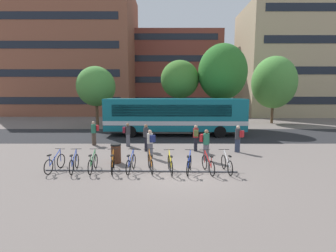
{
  "coord_description": "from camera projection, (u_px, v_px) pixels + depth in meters",
  "views": [
    {
      "loc": [
        -0.62,
        -11.03,
        3.76
      ],
      "look_at": [
        -0.58,
        4.72,
        1.58
      ],
      "focal_mm": 26.23,
      "sensor_mm": 36.0,
      "label": 1
    }
  ],
  "objects": [
    {
      "name": "building_left_wing",
      "position": [
        73.0,
        54.0,
        42.87
      ],
      "size": [
        21.1,
        13.56,
        20.58
      ],
      "color": "brown",
      "rests_on": "ground"
    },
    {
      "name": "street_tree_2",
      "position": [
        179.0,
        80.0,
        25.85
      ],
      "size": [
        4.01,
        4.01,
        7.08
      ],
      "color": "brown",
      "rests_on": "ground"
    },
    {
      "name": "street_tree_0",
      "position": [
        95.0,
        86.0,
        26.94
      ],
      "size": [
        4.2,
        4.2,
        6.57
      ],
      "color": "brown",
      "rests_on": "ground"
    },
    {
      "name": "ground",
      "position": [
        181.0,
        173.0,
        11.45
      ],
      "size": [
        200.0,
        200.0,
        0.0
      ],
      "primitive_type": "plane",
      "color": "#6B605B"
    },
    {
      "name": "trash_bin",
      "position": [
        115.0,
        153.0,
        13.08
      ],
      "size": [
        0.55,
        0.55,
        1.03
      ],
      "color": "#4C2819",
      "rests_on": "ground"
    },
    {
      "name": "parked_bicycle_green_2",
      "position": [
        92.0,
        163.0,
        11.71
      ],
      "size": [
        0.52,
        1.72,
        0.99
      ],
      "rotation": [
        0.0,
        0.0,
        1.61
      ],
      "color": "black",
      "rests_on": "ground"
    },
    {
      "name": "commuter_red_pack_3",
      "position": [
        94.0,
        131.0,
        17.41
      ],
      "size": [
        0.61,
        0.54,
        1.72
      ],
      "rotation": [
        0.0,
        0.0,
        3.69
      ],
      "color": "#47382D",
      "rests_on": "ground"
    },
    {
      "name": "commuter_maroon_pack_5",
      "position": [
        127.0,
        133.0,
        17.07
      ],
      "size": [
        0.54,
        0.37,
        1.63
      ],
      "rotation": [
        0.0,
        0.0,
        0.08
      ],
      "color": "#565660",
      "rests_on": "ground"
    },
    {
      "name": "parked_bicycle_white_9",
      "position": [
        226.0,
        164.0,
        11.58
      ],
      "size": [
        0.52,
        1.72,
        0.99
      ],
      "rotation": [
        0.0,
        0.0,
        1.64
      ],
      "color": "black",
      "rests_on": "ground"
    },
    {
      "name": "commuter_olive_pack_4",
      "position": [
        195.0,
        136.0,
        15.67
      ],
      "size": [
        0.35,
        0.53,
        1.69
      ],
      "rotation": [
        0.0,
        0.0,
        1.53
      ],
      "color": "black",
      "rests_on": "ground"
    },
    {
      "name": "parked_bicycle_red_8",
      "position": [
        207.0,
        165.0,
        11.52
      ],
      "size": [
        0.53,
        1.7,
        0.99
      ],
      "rotation": [
        0.0,
        0.0,
        1.76
      ],
      "color": "black",
      "rests_on": "ground"
    },
    {
      "name": "commuter_red_pack_2",
      "position": [
        238.0,
        137.0,
        15.36
      ],
      "size": [
        0.6,
        0.57,
        1.7
      ],
      "rotation": [
        0.0,
        0.0,
        2.46
      ],
      "color": "#2D3851",
      "rests_on": "ground"
    },
    {
      "name": "bus_lane_asphalt",
      "position": [
        174.0,
        135.0,
        21.6
      ],
      "size": [
        80.0,
        7.2,
        0.01
      ],
      "primitive_type": "cube",
      "color": "#232326",
      "rests_on": "ground"
    },
    {
      "name": "parked_bicycle_blue_1",
      "position": [
        74.0,
        164.0,
        11.69
      ],
      "size": [
        0.52,
        1.72,
        0.99
      ],
      "rotation": [
        0.0,
        0.0,
        1.69
      ],
      "color": "black",
      "rests_on": "ground"
    },
    {
      "name": "parked_bicycle_orange_5",
      "position": [
        150.0,
        163.0,
        11.72
      ],
      "size": [
        0.55,
        1.7,
        0.99
      ],
      "rotation": [
        0.0,
        0.0,
        1.77
      ],
      "color": "black",
      "rests_on": "ground"
    },
    {
      "name": "commuter_red_pack_0",
      "position": [
        205.0,
        142.0,
        13.53
      ],
      "size": [
        0.61,
        0.54,
        1.73
      ],
      "rotation": [
        0.0,
        0.0,
        5.71
      ],
      "color": "#565660",
      "rests_on": "ground"
    },
    {
      "name": "parked_bicycle_yellow_6",
      "position": [
        170.0,
        164.0,
        11.53
      ],
      "size": [
        0.52,
        1.72,
        0.99
      ],
      "rotation": [
        0.0,
        0.0,
        1.69
      ],
      "color": "black",
      "rests_on": "ground"
    },
    {
      "name": "parked_bicycle_blue_7",
      "position": [
        189.0,
        165.0,
        11.53
      ],
      "size": [
        0.55,
        1.7,
        0.99
      ],
      "rotation": [
        0.0,
        0.0,
        1.37
      ],
      "color": "black",
      "rests_on": "ground"
    },
    {
      "name": "street_tree_3",
      "position": [
        222.0,
        72.0,
        25.24
      ],
      "size": [
        5.0,
        5.0,
        8.67
      ],
      "color": "brown",
      "rests_on": "ground"
    },
    {
      "name": "bike_rack",
      "position": [
        140.0,
        170.0,
        11.67
      ],
      "size": [
        9.18,
        0.36,
        0.7
      ],
      "rotation": [
        0.0,
        0.0,
        -0.03
      ],
      "color": "#47474C",
      "rests_on": "ground"
    },
    {
      "name": "commuter_navy_pack_1",
      "position": [
        150.0,
        142.0,
        14.09
      ],
      "size": [
        0.56,
        0.6,
        1.62
      ],
      "rotation": [
        0.0,
        0.0,
        2.23
      ],
      "color": "#565660",
      "rests_on": "ground"
    },
    {
      "name": "building_right_wing",
      "position": [
        306.0,
        63.0,
        39.98
      ],
      "size": [
        20.83,
        10.96,
        17.01
      ],
      "color": "tan",
      "rests_on": "ground"
    },
    {
      "name": "parked_bicycle_blue_0",
      "position": [
        54.0,
        163.0,
        11.73
      ],
      "size": [
        0.52,
        1.71,
        0.99
      ],
      "rotation": [
        0.0,
        0.0,
        1.44
      ],
      "color": "black",
      "rests_on": "ground"
    },
    {
      "name": "street_tree_1",
      "position": [
        273.0,
        82.0,
        29.19
      ],
      "size": [
        5.17,
        5.17,
        7.97
      ],
      "color": "brown",
      "rests_on": "ground"
    },
    {
      "name": "city_bus",
      "position": [
        175.0,
        115.0,
        21.36
      ],
      "size": [
        12.08,
        2.82,
        3.2
      ],
      "rotation": [
        0.0,
        0.0,
        -0.02
      ],
      "color": "#0F6070",
      "rests_on": "ground"
    },
    {
      "name": "parked_bicycle_blue_4",
      "position": [
        130.0,
        164.0,
        11.67
      ],
      "size": [
        0.52,
        1.72,
        0.99
      ],
      "rotation": [
        0.0,
        0.0,
        1.46
      ],
      "color": "black",
      "rests_on": "ground"
    },
    {
      "name": "building_centre_block",
      "position": [
        170.0,
        73.0,
        49.36
      ],
      "size": [
        19.11,
        10.61,
        14.98
      ],
      "color": "brown",
      "rests_on": "ground"
    },
    {
      "name": "parked_bicycle_orange_3",
      "position": [
        112.0,
        164.0,
        11.68
      ],
      "size": [
        0.52,
        1.71,
        0.99
      ],
      "rotation": [
        0.0,
        0.0,
        1.71
      ],
      "color": "black",
      "rests_on": "ground"
    },
    {
      "name": "commuter_grey_pack_6",
      "position": [
        145.0,
        136.0,
        15.7
      ],
      "size": [
        0.37,
        0.55,
        1.74
      ],
      "rotation": [
        0.0,
        0.0,
        4.8
      ],
      "color": "black",
      "rests_on": "ground"
    }
  ]
}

